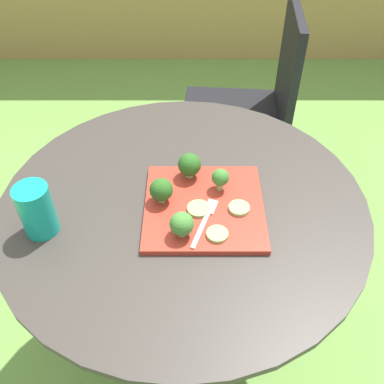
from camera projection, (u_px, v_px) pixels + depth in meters
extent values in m
plane|color=#669342|center=(185.00, 344.00, 1.56)|extent=(12.00, 12.00, 0.00)
cylinder|color=#38332D|center=(182.00, 202.00, 1.06)|extent=(0.90, 0.90, 0.02)
cylinder|color=#38332D|center=(184.00, 284.00, 1.30)|extent=(0.06, 0.06, 0.68)
cylinder|color=#38332D|center=(185.00, 341.00, 1.55)|extent=(0.44, 0.44, 0.04)
cube|color=black|center=(232.00, 117.00, 1.85)|extent=(0.47, 0.47, 0.03)
cube|color=black|center=(287.00, 67.00, 1.68)|extent=(0.06, 0.42, 0.45)
cylinder|color=black|center=(193.00, 132.00, 2.14)|extent=(0.02, 0.02, 0.43)
cylinder|color=black|center=(187.00, 180.00, 1.88)|extent=(0.02, 0.02, 0.43)
cylinder|color=black|center=(266.00, 136.00, 2.12)|extent=(0.02, 0.02, 0.43)
cylinder|color=black|center=(270.00, 185.00, 1.86)|extent=(0.02, 0.02, 0.43)
cube|color=#AD3323|center=(203.00, 207.00, 1.03)|extent=(0.28, 0.28, 0.01)
cylinder|color=#149989|center=(35.00, 211.00, 0.94)|extent=(0.08, 0.08, 0.13)
cylinder|color=#118275|center=(37.00, 216.00, 0.95)|extent=(0.07, 0.07, 0.09)
cube|color=silver|center=(199.00, 230.00, 0.96)|extent=(0.05, 0.11, 0.00)
cube|color=silver|center=(210.00, 207.00, 1.01)|extent=(0.04, 0.05, 0.00)
cylinder|color=#99B770|center=(182.00, 233.00, 0.95)|extent=(0.02, 0.02, 0.01)
sphere|color=#427F33|center=(182.00, 224.00, 0.93)|extent=(0.05, 0.05, 0.05)
cylinder|color=#99B770|center=(160.00, 199.00, 1.03)|extent=(0.02, 0.02, 0.01)
sphere|color=#285B1E|center=(160.00, 190.00, 1.00)|extent=(0.06, 0.06, 0.06)
cylinder|color=#99B770|center=(218.00, 186.00, 1.05)|extent=(0.01, 0.01, 0.02)
sphere|color=#38752D|center=(219.00, 177.00, 1.04)|extent=(0.04, 0.04, 0.04)
cylinder|color=#99B770|center=(188.00, 174.00, 1.09)|extent=(0.02, 0.02, 0.01)
sphere|color=#285B1E|center=(188.00, 165.00, 1.07)|extent=(0.06, 0.06, 0.06)
cylinder|color=#8EB766|center=(238.00, 208.00, 1.01)|extent=(0.05, 0.05, 0.01)
cylinder|color=#8EB766|center=(216.00, 234.00, 0.95)|extent=(0.05, 0.05, 0.01)
cylinder|color=#8EB766|center=(197.00, 209.00, 1.01)|extent=(0.05, 0.05, 0.01)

